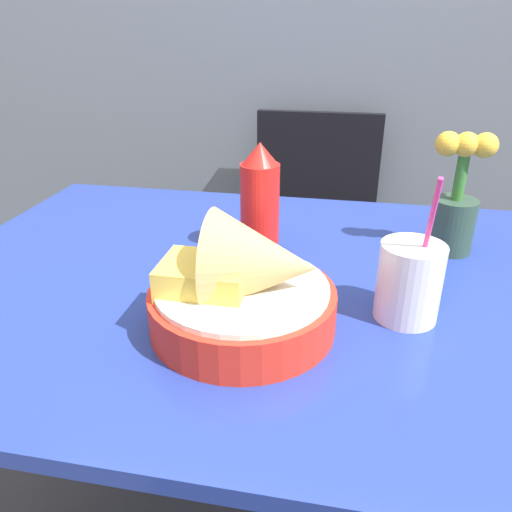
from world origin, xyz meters
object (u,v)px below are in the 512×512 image
food_basket (246,289)px  flower_vase (456,203)px  chair_far_window (312,229)px  drink_cup (409,284)px  ketchup_bottle (260,201)px

food_basket → flower_vase: (0.32, 0.33, 0.03)m
chair_far_window → drink_cup: 0.95m
food_basket → ketchup_bottle: 0.26m
ketchup_bottle → food_basket: bearing=-83.5°
chair_far_window → ketchup_bottle: (-0.05, -0.70, 0.33)m
ketchup_bottle → drink_cup: 0.31m
chair_far_window → ketchup_bottle: 0.77m
chair_far_window → flower_vase: size_ratio=4.00×
ketchup_bottle → drink_cup: (0.25, -0.18, -0.05)m
flower_vase → drink_cup: bearing=-110.9°
food_basket → drink_cup: (0.22, 0.07, -0.01)m
ketchup_bottle → drink_cup: drink_cup is taller
ketchup_bottle → flower_vase: 0.35m
ketchup_bottle → drink_cup: bearing=-36.1°
chair_far_window → flower_vase: flower_vase is taller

